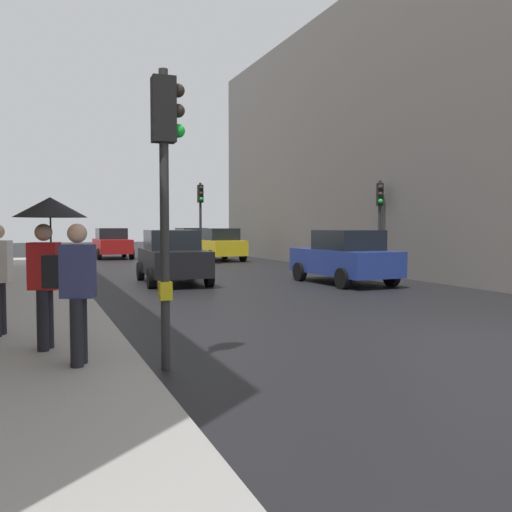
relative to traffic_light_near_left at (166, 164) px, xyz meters
name	(u,v)px	position (x,y,z in m)	size (l,w,h in m)	color
ground_plane	(482,341)	(5.22, -0.15, -2.70)	(120.00, 120.00, 0.00)	black
sidewalk_kerb	(32,309)	(-1.69, 5.85, -2.62)	(2.73, 40.00, 0.16)	#A8A5A0
building_facade_right	(446,144)	(16.76, 14.46, 3.10)	(12.00, 29.02, 11.59)	slate
traffic_light_near_left	(166,164)	(0.00, 0.00, 0.00)	(0.43, 0.25, 3.92)	#2D2D2D
traffic_light_mid_street	(380,210)	(10.45, 10.56, -0.22)	(0.35, 0.45, 3.59)	#2D2D2D
traffic_light_far_median	(201,209)	(5.78, 18.56, 0.02)	(0.25, 0.43, 3.95)	#2D2D2D
car_red_sedan	(112,243)	(2.60, 26.26, -1.82)	(2.06, 4.22, 1.76)	red
car_yellow_taxi	(219,244)	(7.76, 21.93, -1.82)	(2.18, 4.28, 1.76)	yellow
car_dark_suv	(173,257)	(2.63, 10.95, -1.82)	(2.20, 4.29, 1.76)	black
car_blue_van	(345,257)	(7.82, 8.67, -1.82)	(2.17, 4.28, 1.76)	navy
car_green_estate	(190,241)	(7.84, 28.20, -1.82)	(2.19, 4.29, 1.76)	#2D6038
pedestrian_with_umbrella	(48,230)	(-1.43, 1.07, -0.86)	(1.00, 1.00, 2.14)	black
pedestrian_with_grey_backpack	(74,285)	(-1.16, 0.01, -1.54)	(0.65, 0.45, 1.77)	black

